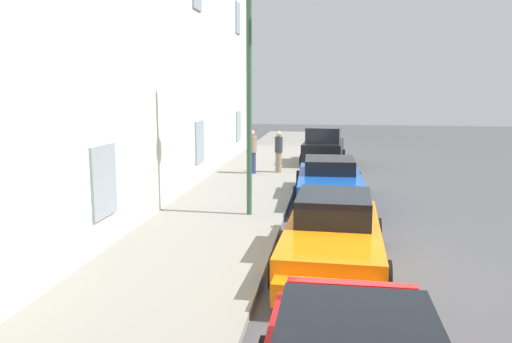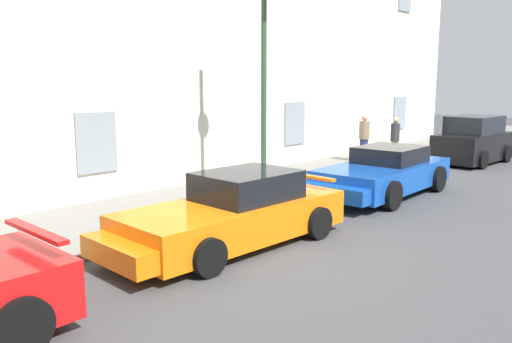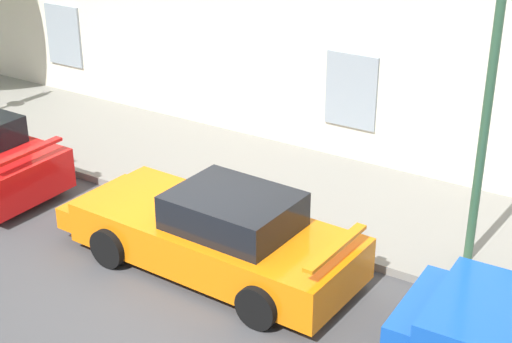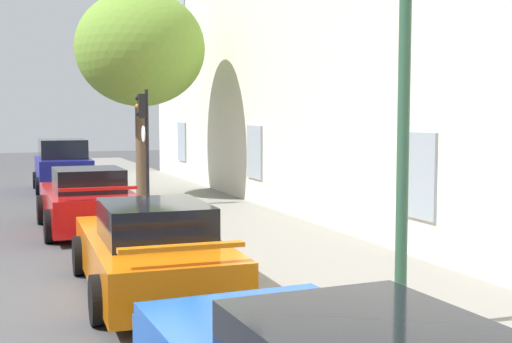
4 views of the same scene
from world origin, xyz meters
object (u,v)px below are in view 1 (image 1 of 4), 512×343
hatchback_parked (324,148)px  street_lamp (264,53)px  pedestrian_strolling (279,151)px  sportscar_yellow_flank (332,238)px  pedestrian_admiring (252,152)px  sportscar_white_middle (330,183)px

hatchback_parked → street_lamp: size_ratio=0.60×
pedestrian_strolling → sportscar_yellow_flank: bearing=-168.7°
street_lamp → pedestrian_strolling: (7.05, 0.32, -3.39)m
street_lamp → pedestrian_admiring: 7.56m
sportscar_yellow_flank → hatchback_parked: bearing=1.5°
sportscar_white_middle → pedestrian_strolling: bearing=23.8°
street_lamp → sportscar_yellow_flank: bearing=-152.7°
sportscar_white_middle → street_lamp: bearing=144.1°
hatchback_parked → pedestrian_admiring: size_ratio=2.18×
sportscar_white_middle → pedestrian_strolling: 5.11m
pedestrian_admiring → pedestrian_strolling: 1.10m
sportscar_white_middle → hatchback_parked: 7.52m
sportscar_yellow_flank → hatchback_parked: 13.39m
pedestrian_strolling → sportscar_white_middle: bearing=-156.2°
sportscar_white_middle → street_lamp: (-2.39, 1.74, 3.78)m
sportscar_white_middle → hatchback_parked: size_ratio=1.35×
sportscar_white_middle → pedestrian_strolling: pedestrian_strolling is taller
sportscar_white_middle → pedestrian_admiring: size_ratio=2.95×
pedestrian_admiring → hatchback_parked: bearing=-40.4°
sportscar_white_middle → hatchback_parked: hatchback_parked is taller
hatchback_parked → pedestrian_strolling: bearing=148.3°
sportscar_yellow_flank → pedestrian_strolling: 10.75m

